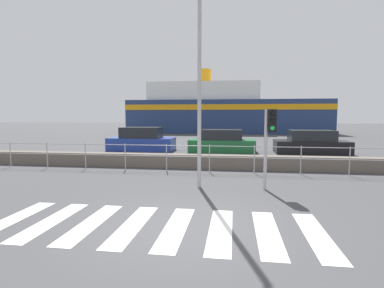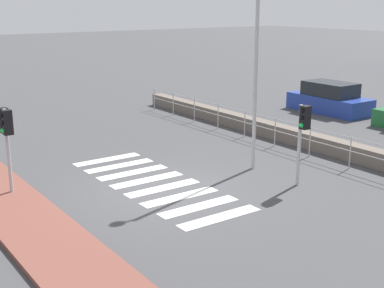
{
  "view_description": "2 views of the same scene",
  "coord_description": "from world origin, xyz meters",
  "px_view_note": "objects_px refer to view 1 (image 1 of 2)",
  "views": [
    {
      "loc": [
        0.95,
        -5.72,
        2.25
      ],
      "look_at": [
        -0.14,
        2.0,
        1.5
      ],
      "focal_mm": 28.0,
      "sensor_mm": 36.0,
      "label": 1
    },
    {
      "loc": [
        12.38,
        -7.86,
        5.28
      ],
      "look_at": [
        -0.12,
        1.0,
        1.2
      ],
      "focal_mm": 50.0,
      "sensor_mm": 36.0,
      "label": 2
    }
  ],
  "objects_px": {
    "parked_car_blue": "(142,141)",
    "parked_car_green": "(222,142)",
    "traffic_light_far": "(270,131)",
    "parked_car_black": "(311,143)",
    "ferry_boat": "(222,112)",
    "streetlamp": "(199,52)"
  },
  "relations": [
    {
      "from": "parked_car_blue",
      "to": "parked_car_green",
      "type": "distance_m",
      "value": 5.12
    },
    {
      "from": "traffic_light_far",
      "to": "parked_car_black",
      "type": "height_order",
      "value": "traffic_light_far"
    },
    {
      "from": "traffic_light_far",
      "to": "ferry_boat",
      "type": "height_order",
      "value": "ferry_boat"
    },
    {
      "from": "parked_car_green",
      "to": "traffic_light_far",
      "type": "bearing_deg",
      "value": -79.11
    },
    {
      "from": "streetlamp",
      "to": "ferry_boat",
      "type": "distance_m",
      "value": 30.62
    },
    {
      "from": "parked_car_blue",
      "to": "streetlamp",
      "type": "bearing_deg",
      "value": -63.0
    },
    {
      "from": "traffic_light_far",
      "to": "ferry_boat",
      "type": "bearing_deg",
      "value": 94.89
    },
    {
      "from": "parked_car_green",
      "to": "parked_car_black",
      "type": "xyz_separation_m",
      "value": [
        5.27,
        0.0,
        -0.0
      ]
    },
    {
      "from": "parked_car_blue",
      "to": "parked_car_black",
      "type": "distance_m",
      "value": 10.38
    },
    {
      "from": "parked_car_black",
      "to": "ferry_boat",
      "type": "bearing_deg",
      "value": 106.03
    },
    {
      "from": "streetlamp",
      "to": "parked_car_blue",
      "type": "relative_size",
      "value": 1.63
    },
    {
      "from": "streetlamp",
      "to": "parked_car_black",
      "type": "xyz_separation_m",
      "value": [
        5.6,
        9.39,
        -3.53
      ]
    },
    {
      "from": "streetlamp",
      "to": "parked_car_blue",
      "type": "height_order",
      "value": "streetlamp"
    },
    {
      "from": "traffic_light_far",
      "to": "parked_car_blue",
      "type": "xyz_separation_m",
      "value": [
        -6.9,
        9.3,
        -1.15
      ]
    },
    {
      "from": "streetlamp",
      "to": "parked_car_green",
      "type": "relative_size",
      "value": 1.68
    },
    {
      "from": "streetlamp",
      "to": "ferry_boat",
      "type": "xyz_separation_m",
      "value": [
        -0.49,
        30.59,
        -1.39
      ]
    },
    {
      "from": "parked_car_blue",
      "to": "parked_car_black",
      "type": "xyz_separation_m",
      "value": [
        10.38,
        0.0,
        -0.05
      ]
    },
    {
      "from": "traffic_light_far",
      "to": "parked_car_green",
      "type": "height_order",
      "value": "traffic_light_far"
    },
    {
      "from": "parked_car_black",
      "to": "streetlamp",
      "type": "bearing_deg",
      "value": -120.81
    },
    {
      "from": "traffic_light_far",
      "to": "parked_car_black",
      "type": "bearing_deg",
      "value": 69.49
    },
    {
      "from": "traffic_light_far",
      "to": "streetlamp",
      "type": "distance_m",
      "value": 3.15
    },
    {
      "from": "ferry_boat",
      "to": "parked_car_green",
      "type": "relative_size",
      "value": 6.21
    }
  ]
}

